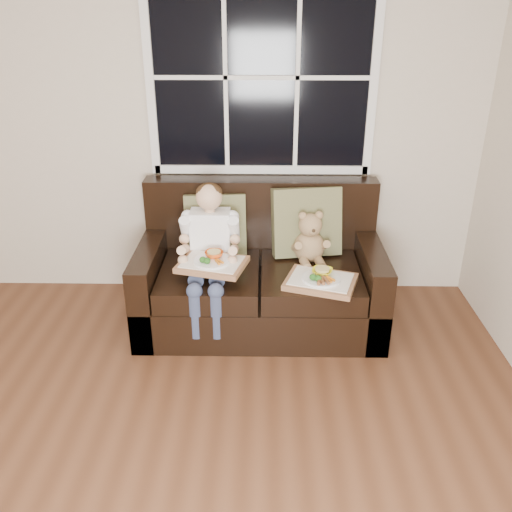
{
  "coord_description": "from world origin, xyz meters",
  "views": [
    {
      "loc": [
        0.65,
        -1.45,
        2.14
      ],
      "look_at": [
        0.59,
        1.85,
        0.57
      ],
      "focal_mm": 38.0,
      "sensor_mm": 36.0,
      "label": 1
    }
  ],
  "objects_px": {
    "loveseat": "(260,279)",
    "tray_left": "(212,263)",
    "child": "(209,242)",
    "tray_right": "(321,280)",
    "teddy_bear": "(310,241)"
  },
  "relations": [
    {
      "from": "tray_left",
      "to": "tray_right",
      "type": "bearing_deg",
      "value": 10.29
    },
    {
      "from": "teddy_bear",
      "to": "loveseat",
      "type": "bearing_deg",
      "value": 175.26
    },
    {
      "from": "loveseat",
      "to": "child",
      "type": "xyz_separation_m",
      "value": [
        -0.34,
        -0.12,
        0.34
      ]
    },
    {
      "from": "loveseat",
      "to": "tray_right",
      "type": "relative_size",
      "value": 3.24
    },
    {
      "from": "loveseat",
      "to": "tray_right",
      "type": "xyz_separation_m",
      "value": [
        0.4,
        -0.34,
        0.17
      ]
    },
    {
      "from": "loveseat",
      "to": "teddy_bear",
      "type": "bearing_deg",
      "value": 3.84
    },
    {
      "from": "child",
      "to": "tray_right",
      "type": "distance_m",
      "value": 0.79
    },
    {
      "from": "loveseat",
      "to": "child",
      "type": "distance_m",
      "value": 0.5
    },
    {
      "from": "loveseat",
      "to": "teddy_bear",
      "type": "xyz_separation_m",
      "value": [
        0.35,
        0.02,
        0.29
      ]
    },
    {
      "from": "teddy_bear",
      "to": "tray_left",
      "type": "relative_size",
      "value": 0.78
    },
    {
      "from": "loveseat",
      "to": "tray_left",
      "type": "relative_size",
      "value": 3.45
    },
    {
      "from": "loveseat",
      "to": "tray_left",
      "type": "distance_m",
      "value": 0.5
    },
    {
      "from": "tray_right",
      "to": "teddy_bear",
      "type": "bearing_deg",
      "value": 116.11
    },
    {
      "from": "child",
      "to": "tray_left",
      "type": "bearing_deg",
      "value": -78.75
    },
    {
      "from": "loveseat",
      "to": "tray_left",
      "type": "xyz_separation_m",
      "value": [
        -0.31,
        -0.28,
        0.27
      ]
    }
  ]
}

